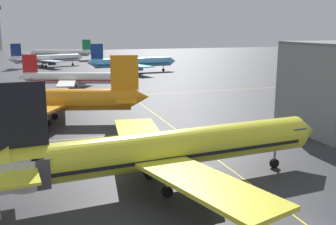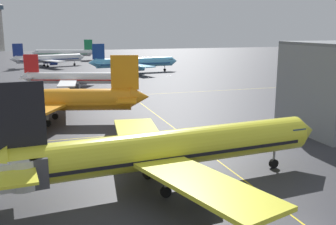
# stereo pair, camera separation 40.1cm
# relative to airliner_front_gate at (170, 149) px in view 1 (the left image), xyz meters

# --- Properties ---
(airliner_front_gate) EXTENTS (40.54, 34.83, 12.60)m
(airliner_front_gate) POSITION_rel_airliner_front_gate_xyz_m (0.00, 0.00, 0.00)
(airliner_front_gate) COLOR yellow
(airliner_front_gate) RESTS_ON ground
(airliner_second_row) EXTENTS (39.98, 34.07, 12.60)m
(airliner_second_row) POSITION_rel_airliner_front_gate_xyz_m (-13.31, 35.58, 0.00)
(airliner_second_row) COLOR orange
(airliner_second_row) RESTS_ON ground
(airliner_third_row) EXTENTS (31.95, 27.33, 10.20)m
(airliner_third_row) POSITION_rel_airliner_front_gate_xyz_m (-4.01, 73.84, -0.82)
(airliner_third_row) COLOR white
(airliner_third_row) RESTS_ON ground
(airliner_far_left_stand) EXTENTS (37.35, 32.09, 11.61)m
(airliner_far_left_stand) POSITION_rel_airliner_front_gate_xyz_m (22.15, 113.84, -0.34)
(airliner_far_left_stand) COLOR #5BB7E5
(airliner_far_left_stand) RESTS_ON ground
(airliner_far_right_stand) EXTENTS (34.16, 29.17, 10.83)m
(airliner_far_right_stand) POSITION_rel_airliner_front_gate_xyz_m (-10.02, 149.27, -0.60)
(airliner_far_right_stand) COLOR white
(airliner_far_right_stand) RESTS_ON ground
(airliner_distant_taxiway) EXTENTS (35.12, 30.08, 11.27)m
(airliner_distant_taxiway) POSITION_rel_airliner_front_gate_xyz_m (-0.82, 187.71, -0.45)
(airliner_distant_taxiway) COLOR white
(airliner_distant_taxiway) RESTS_ON ground
(taxiway_markings) EXTENTS (168.11, 125.89, 0.01)m
(taxiway_markings) POSITION_rel_airliner_front_gate_xyz_m (8.84, 22.76, -4.30)
(taxiway_markings) COLOR yellow
(taxiway_markings) RESTS_ON ground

